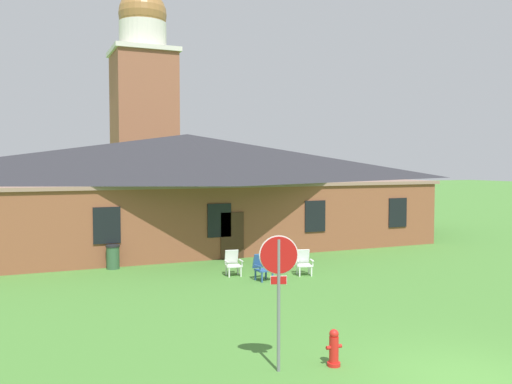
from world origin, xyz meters
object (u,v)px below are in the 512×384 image
at_px(stop_sign, 279,275).
at_px(lawn_chair_near_door, 262,267).
at_px(fire_hydrant, 334,348).
at_px(trash_bin, 113,257).
at_px(lawn_chair_middle, 304,262).
at_px(lawn_chair_left_end, 276,258).
at_px(lawn_chair_by_porch, 233,262).

relative_size(stop_sign, lawn_chair_near_door, 2.95).
height_order(fire_hydrant, trash_bin, trash_bin).
height_order(stop_sign, lawn_chair_middle, stop_sign).
height_order(lawn_chair_left_end, fire_hydrant, lawn_chair_left_end).
height_order(stop_sign, fire_hydrant, stop_sign).
bearing_deg(fire_hydrant, lawn_chair_by_porch, 82.06).
xyz_separation_m(lawn_chair_by_porch, lawn_chair_left_end, (1.94, 0.26, 0.00)).
xyz_separation_m(lawn_chair_middle, trash_bin, (-6.59, 4.06, -0.00)).
distance_m(stop_sign, lawn_chair_left_end, 10.68).
distance_m(lawn_chair_near_door, trash_bin, 6.40).
bearing_deg(stop_sign, lawn_chair_near_door, 68.32).
xyz_separation_m(stop_sign, lawn_chair_near_door, (3.22, 8.10, -1.51)).
bearing_deg(trash_bin, lawn_chair_middle, -31.67).
distance_m(lawn_chair_by_porch, trash_bin, 5.08).
distance_m(lawn_chair_middle, trash_bin, 7.74).
relative_size(lawn_chair_near_door, fire_hydrant, 1.21).
xyz_separation_m(lawn_chair_left_end, trash_bin, (-5.97, 2.83, -0.00)).
bearing_deg(fire_hydrant, trash_bin, 102.10).
distance_m(stop_sign, lawn_chair_middle, 9.89).
distance_m(lawn_chair_left_end, lawn_chair_middle, 1.38).
height_order(lawn_chair_near_door, lawn_chair_left_end, same).
xyz_separation_m(stop_sign, lawn_chair_middle, (5.08, 8.35, -1.51)).
xyz_separation_m(stop_sign, trash_bin, (-1.50, 12.41, -1.51)).
height_order(lawn_chair_near_door, lawn_chair_middle, same).
distance_m(stop_sign, lawn_chair_near_door, 8.85).
height_order(lawn_chair_near_door, fire_hydrant, lawn_chair_near_door).
xyz_separation_m(lawn_chair_by_porch, fire_hydrant, (-1.33, -9.53, -0.12)).
height_order(lawn_chair_by_porch, lawn_chair_near_door, same).
bearing_deg(lawn_chair_near_door, lawn_chair_middle, 7.56).
bearing_deg(lawn_chair_near_door, lawn_chair_left_end, 49.91).
bearing_deg(lawn_chair_by_porch, fire_hydrant, -97.94).
distance_m(lawn_chair_by_porch, fire_hydrant, 9.62).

